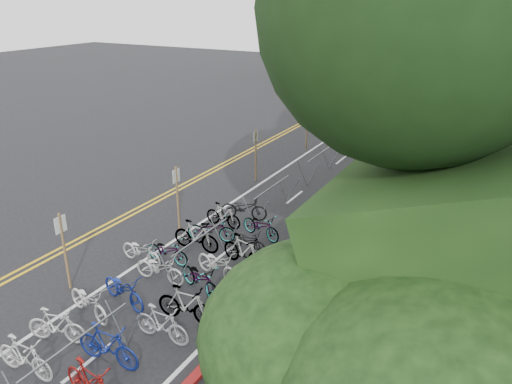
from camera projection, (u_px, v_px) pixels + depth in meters
ground at (64, 289)px, 15.10m from camera, size 120.00×120.00×0.00m
road_markings at (247, 187)px, 23.03m from camera, size 7.47×80.00×0.01m
red_curb at (366, 192)px, 22.30m from camera, size 0.25×28.00×0.10m
bike_rack_front at (79, 351)px, 11.10m from camera, size 1.18×3.07×1.25m
bike_racks_rest at (319, 160)px, 24.02m from camera, size 1.14×23.00×1.17m
signpost_near at (64, 246)px, 14.61m from camera, size 0.08×0.40×2.48m
signposts_rest at (284, 137)px, 25.69m from camera, size 0.08×18.40×2.50m
bike_front at (141, 251)px, 16.38m from camera, size 0.75×1.76×0.90m
bike_valet at (179, 270)px, 15.14m from camera, size 3.38×11.79×1.09m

